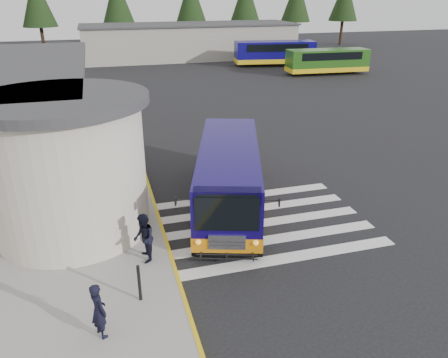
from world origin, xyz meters
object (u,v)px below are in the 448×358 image
object	(u,v)px
bollard	(139,283)
transit_bus	(229,179)
far_bus_a	(275,52)
far_bus_b	(327,60)
pedestrian_b	(144,238)
pedestrian_a	(99,310)

from	to	relation	value
bollard	transit_bus	bearing A→B (deg)	51.42
bollard	far_bus_a	xyz separation A→B (m)	(19.29, 37.71, 0.81)
bollard	far_bus_a	distance (m)	42.36
bollard	far_bus_b	size ratio (longest dim) A/B	0.13
bollard	far_bus_b	xyz separation A→B (m)	(22.33, 31.00, 0.69)
transit_bus	pedestrian_b	bearing A→B (deg)	-121.76
far_bus_b	pedestrian_b	bearing A→B (deg)	146.36
pedestrian_b	bollard	bearing A→B (deg)	-10.40
pedestrian_a	bollard	xyz separation A→B (m)	(1.07, 1.08, -0.20)
pedestrian_b	pedestrian_a	bearing A→B (deg)	-25.41
far_bus_b	transit_bus	bearing A→B (deg)	148.22
pedestrian_b	far_bus_a	bearing A→B (deg)	152.36
far_bus_a	bollard	bearing A→B (deg)	161.08
transit_bus	pedestrian_a	distance (m)	8.05
bollard	pedestrian_b	bearing A→B (deg)	79.38
transit_bus	pedestrian_b	xyz separation A→B (m)	(-3.71, -3.20, -0.24)
transit_bus	pedestrian_b	distance (m)	4.91
pedestrian_a	far_bus_a	bearing A→B (deg)	-55.18
pedestrian_a	far_bus_b	xyz separation A→B (m)	(23.41, 32.08, 0.49)
pedestrian_a	far_bus_b	bearing A→B (deg)	-63.60
transit_bus	far_bus_a	distance (m)	35.99
bollard	pedestrian_a	bearing A→B (deg)	-134.72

